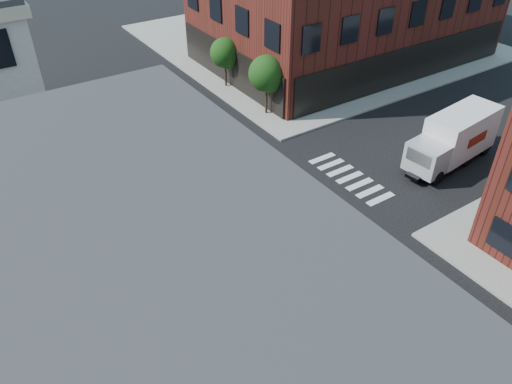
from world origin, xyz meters
name	(u,v)px	position (x,y,z in m)	size (l,w,h in m)	color
ground	(257,216)	(0.00, 0.00, 0.00)	(120.00, 120.00, 0.00)	black
sidewalk_ne	(313,40)	(21.00, 21.00, 0.07)	(30.00, 30.00, 0.15)	gray
tree_near	(268,75)	(7.56, 9.98, 3.16)	(2.69, 2.69, 4.49)	black
tree_far	(226,54)	(7.56, 15.98, 2.87)	(2.43, 2.43, 4.07)	black
signal_pole	(207,310)	(-6.72, -6.68, 2.86)	(1.29, 1.24, 4.60)	black
box_truck	(454,138)	(13.71, -2.17, 1.75)	(7.60, 3.00, 3.37)	silver
traffic_cone	(220,324)	(-5.70, -5.70, 0.37)	(0.43, 0.43, 0.76)	#FE540B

